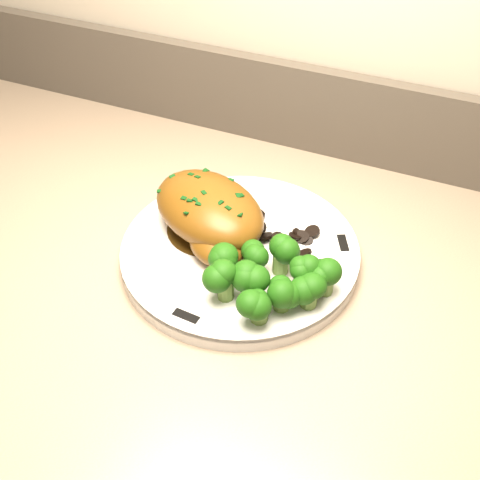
% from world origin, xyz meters
% --- Properties ---
extents(plate, '(0.33, 0.33, 0.02)m').
position_xyz_m(plate, '(0.17, 1.74, 0.87)').
color(plate, white).
rests_on(plate, counter).
extents(rim_accent_0, '(0.02, 0.03, 0.00)m').
position_xyz_m(rim_accent_0, '(0.28, 1.79, 0.88)').
color(rim_accent_0, black).
rests_on(rim_accent_0, plate).
extents(rim_accent_1, '(0.02, 0.03, 0.00)m').
position_xyz_m(rim_accent_1, '(0.08, 1.81, 0.88)').
color(rim_accent_1, black).
rests_on(rim_accent_1, plate).
extents(rim_accent_2, '(0.03, 0.01, 0.00)m').
position_xyz_m(rim_accent_2, '(0.17, 1.63, 0.88)').
color(rim_accent_2, black).
rests_on(rim_accent_2, plate).
extents(gravy_pool, '(0.10, 0.10, 0.00)m').
position_xyz_m(gravy_pool, '(0.13, 1.75, 0.88)').
color(gravy_pool, '#352109').
rests_on(gravy_pool, plate).
extents(chicken_breast, '(0.18, 0.16, 0.06)m').
position_xyz_m(chicken_breast, '(0.13, 1.75, 0.90)').
color(chicken_breast, brown).
rests_on(chicken_breast, plate).
extents(mushroom_pile, '(0.08, 0.06, 0.02)m').
position_xyz_m(mushroom_pile, '(0.21, 1.77, 0.88)').
color(mushroom_pile, black).
rests_on(mushroom_pile, plate).
extents(broccoli_florets, '(0.13, 0.10, 0.04)m').
position_xyz_m(broccoli_florets, '(0.23, 1.69, 0.90)').
color(broccoli_florets, olive).
rests_on(broccoli_florets, plate).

